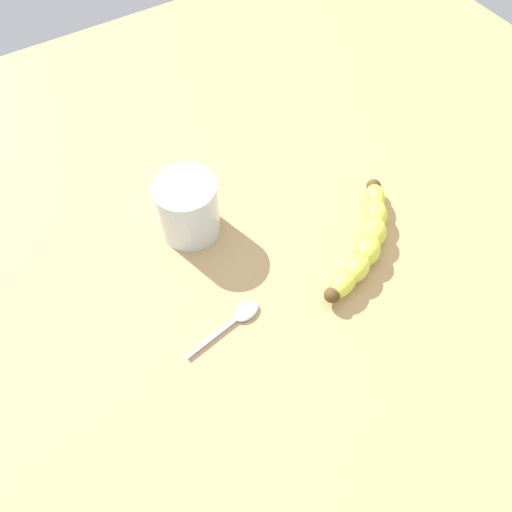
# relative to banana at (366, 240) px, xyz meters

# --- Properties ---
(wooden_tabletop) EXTENTS (1.20, 1.20, 0.03)m
(wooden_tabletop) POSITION_rel_banana_xyz_m (-0.02, 0.09, -0.03)
(wooden_tabletop) COLOR tan
(wooden_tabletop) RESTS_ON ground
(banana) EXTENTS (0.18, 0.14, 0.04)m
(banana) POSITION_rel_banana_xyz_m (0.00, 0.00, 0.00)
(banana) COLOR #E0E546
(banana) RESTS_ON wooden_tabletop
(smoothie_glass) EXTENTS (0.08, 0.08, 0.09)m
(smoothie_glass) POSITION_rel_banana_xyz_m (-0.19, 0.16, 0.02)
(smoothie_glass) COLOR silver
(smoothie_glass) RESTS_ON wooden_tabletop
(teaspoon) EXTENTS (0.11, 0.03, 0.01)m
(teaspoon) POSITION_rel_banana_xyz_m (-0.20, -0.00, -0.01)
(teaspoon) COLOR silver
(teaspoon) RESTS_ON wooden_tabletop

